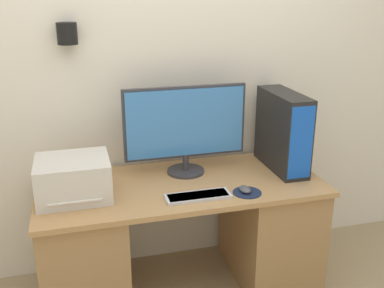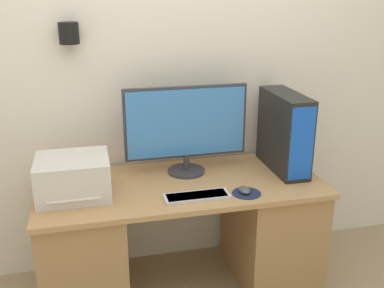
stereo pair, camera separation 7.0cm
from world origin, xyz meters
TOP-DOWN VIEW (x-y plane):
  - wall_back at (-0.00, 0.77)m, footprint 6.40×0.16m
  - desk at (0.00, 0.36)m, footprint 1.64×0.72m
  - monitor at (0.07, 0.51)m, footprint 0.74×0.23m
  - keyboard at (0.04, 0.14)m, footprint 0.36×0.12m
  - mousepad at (0.32, 0.13)m, footprint 0.16×0.16m
  - mouse at (0.31, 0.14)m, footprint 0.06×0.09m
  - computer_tower at (0.66, 0.43)m, footprint 0.16×0.48m
  - printer at (-0.60, 0.34)m, footprint 0.39×0.35m

SIDE VIEW (x-z plane):
  - desk at x=0.00m, z-range 0.01..0.73m
  - mousepad at x=0.32m, z-range 0.72..0.72m
  - keyboard at x=0.04m, z-range 0.72..0.74m
  - mouse at x=0.31m, z-range 0.72..0.75m
  - printer at x=-0.60m, z-range 0.72..0.93m
  - computer_tower at x=0.66m, z-range 0.72..1.20m
  - monitor at x=0.07m, z-range 0.75..1.28m
  - wall_back at x=0.00m, z-range 0.00..2.70m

